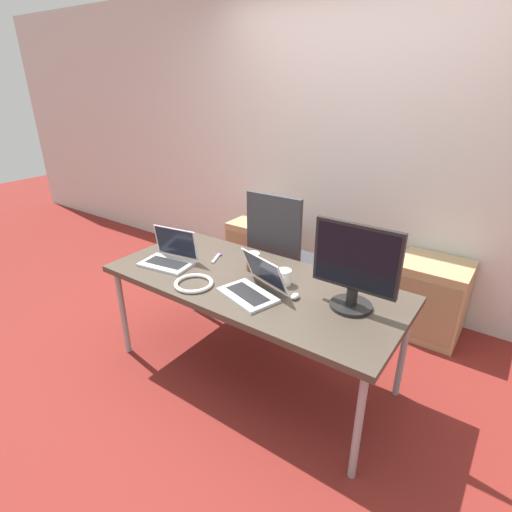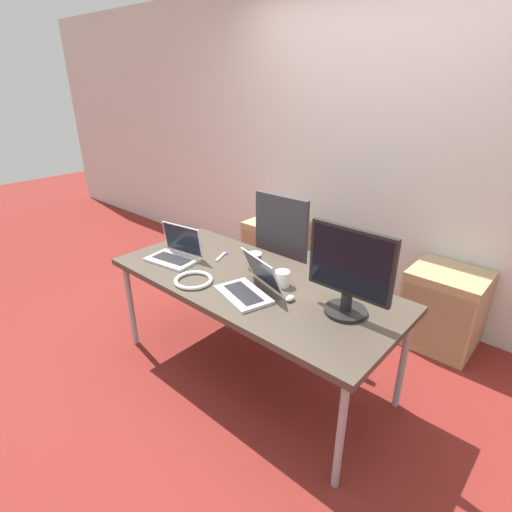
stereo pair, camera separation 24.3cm
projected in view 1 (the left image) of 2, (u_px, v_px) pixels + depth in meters
The scene contains 15 objects.
ground_plane at pixel (253, 371), 2.75m from camera, with size 14.00×14.00×0.00m, color maroon.
wall_back at pixel (354, 150), 3.29m from camera, with size 10.00×0.05×2.60m.
desk at pixel (252, 286), 2.48m from camera, with size 1.87×0.82×0.70m.
office_chair at pixel (285, 272), 3.21m from camera, with size 0.56×0.57×1.10m.
cabinet_left at pixel (260, 251), 3.90m from camera, with size 0.51×0.45×0.60m.
cabinet_right at pixel (429, 298), 3.06m from camera, with size 0.51×0.45×0.60m.
water_bottle at pixel (260, 212), 3.74m from camera, with size 0.08×0.08×0.21m.
laptop_left at pixel (170, 256), 2.68m from camera, with size 0.37×0.29×0.23m.
laptop_right at pixel (253, 287), 2.30m from camera, with size 0.39×0.38×0.22m.
monitor at pixel (355, 267), 2.08m from camera, with size 0.47×0.23×0.48m.
mouse at pixel (295, 296), 2.25m from camera, with size 0.04×0.06×0.03m.
coffee_cup_white at pixel (284, 277), 2.40m from camera, with size 0.09×0.09×0.09m.
coffee_cup_brown at pixel (253, 261), 2.58m from camera, with size 0.09×0.09×0.12m.
cable_coil at pixel (194, 283), 2.40m from camera, with size 0.24×0.24×0.02m.
scissors at pixel (217, 257), 2.77m from camera, with size 0.09×0.16×0.01m.
Camera 1 is at (1.28, -1.77, 1.85)m, focal length 28.00 mm.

